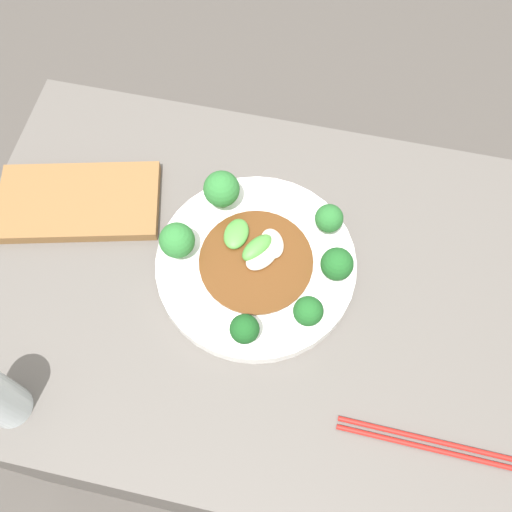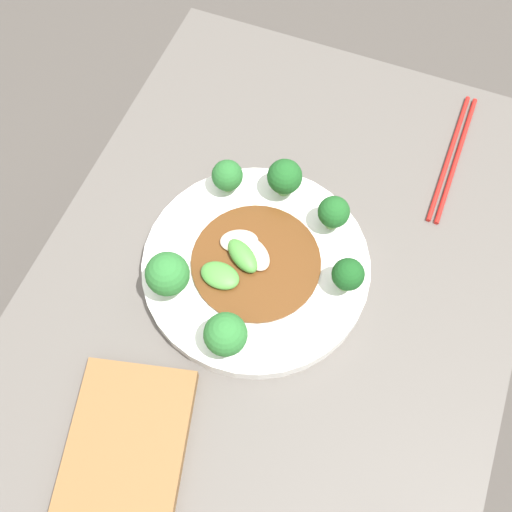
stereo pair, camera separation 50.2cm
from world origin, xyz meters
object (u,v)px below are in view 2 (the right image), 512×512
object	(u,v)px
plate	(256,266)
broccoli_south	(348,275)
broccoli_northwest	(168,274)
broccoli_southeast	(334,212)
stirfry_center	(247,260)
cutting_board	(121,474)
broccoli_northeast	(227,176)
broccoli_west	(226,334)
broccoli_east	(285,177)
chopsticks	(453,157)

from	to	relation	value
plate	broccoli_south	size ratio (longest dim) A/B	5.31
broccoli_northwest	broccoli_southeast	bearing A→B (deg)	-45.11
broccoli_northwest	stirfry_center	size ratio (longest dim) A/B	0.40
broccoli_southeast	cutting_board	world-z (taller)	broccoli_southeast
plate	stirfry_center	xyz separation A→B (m)	(-0.00, 0.01, 0.02)
plate	broccoli_northeast	size ratio (longest dim) A/B	5.79
broccoli_southeast	stirfry_center	world-z (taller)	broccoli_southeast
plate	broccoli_west	bearing A→B (deg)	-176.74
broccoli_northeast	stirfry_center	world-z (taller)	broccoli_northeast
broccoli_east	broccoli_southeast	world-z (taller)	broccoli_east
broccoli_northeast	broccoli_east	bearing A→B (deg)	-72.95
broccoli_south	stirfry_center	xyz separation A→B (m)	(-0.01, 0.14, -0.03)
broccoli_northeast	broccoli_west	distance (m)	0.24
stirfry_center	cutting_board	world-z (taller)	stirfry_center
broccoli_east	broccoli_northeast	bearing A→B (deg)	107.05
stirfry_center	plate	bearing A→B (deg)	-74.15
plate	broccoli_northeast	bearing A→B (deg)	39.78
broccoli_south	chopsticks	world-z (taller)	broccoli_south
cutting_board	broccoli_northeast	bearing A→B (deg)	4.31
stirfry_center	broccoli_northwest	bearing A→B (deg)	131.72
broccoli_west	broccoli_east	bearing A→B (deg)	2.66
broccoli_west	cutting_board	distance (m)	0.21
broccoli_northwest	broccoli_west	world-z (taller)	broccoli_northwest
broccoli_southeast	stirfry_center	size ratio (longest dim) A/B	0.33
broccoli_northeast	cutting_board	distance (m)	0.42
stirfry_center	chopsticks	bearing A→B (deg)	-37.72
broccoli_northeast	broccoli_southeast	bearing A→B (deg)	-91.77
stirfry_center	broccoli_northeast	bearing A→B (deg)	34.83
broccoli_southeast	broccoli_south	bearing A→B (deg)	-151.04
broccoli_east	broccoli_northeast	size ratio (longest dim) A/B	1.16
broccoli_east	chopsticks	world-z (taller)	broccoli_east
broccoli_northwest	broccoli_south	bearing A→B (deg)	-68.34
broccoli_east	chopsticks	distance (m)	0.28
plate	broccoli_southeast	size ratio (longest dim) A/B	5.40
broccoli_northeast	chopsticks	bearing A→B (deg)	-57.34
broccoli_south	broccoli_northeast	distance (m)	0.22
broccoli_south	broccoli_southeast	xyz separation A→B (m)	(0.08, 0.05, -0.00)
cutting_board	plate	bearing A→B (deg)	-9.26
chopsticks	plate	bearing A→B (deg)	143.39
broccoli_northeast	stirfry_center	xyz separation A→B (m)	(-0.10, -0.07, -0.03)
broccoli_southeast	cutting_board	bearing A→B (deg)	162.46
plate	stirfry_center	world-z (taller)	stirfry_center
cutting_board	chopsticks	bearing A→B (deg)	-23.81
broccoli_south	broccoli_northeast	xyz separation A→B (m)	(0.09, 0.21, -0.01)
broccoli_south	chopsticks	size ratio (longest dim) A/B	0.24
broccoli_southeast	broccoli_west	size ratio (longest dim) A/B	0.92
broccoli_southeast	chopsticks	xyz separation A→B (m)	(0.20, -0.14, -0.05)
broccoli_south	broccoli_east	bearing A→B (deg)	48.77
broccoli_south	stirfry_center	size ratio (longest dim) A/B	0.33
broccoli_southeast	broccoli_northeast	bearing A→B (deg)	88.23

